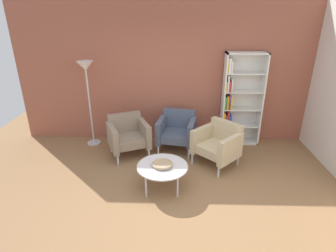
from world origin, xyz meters
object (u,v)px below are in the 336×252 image
object	(u,v)px
armchair_corner_red	(177,130)
floor_lamp_torchiere	(86,76)
armchair_near_window	(128,135)
coffee_table_low	(162,167)
decorative_bowl	(162,164)
bookshelf_tall	(238,101)
armchair_spare_guest	(218,143)

from	to	relation	value
armchair_corner_red	floor_lamp_torchiere	bearing A→B (deg)	-175.83
armchair_corner_red	armchair_near_window	world-z (taller)	same
floor_lamp_torchiere	armchair_corner_red	bearing A→B (deg)	-6.64
coffee_table_low	decorative_bowl	xyz separation A→B (m)	(-0.00, 0.00, 0.06)
decorative_bowl	armchair_near_window	xyz separation A→B (m)	(-0.72, 1.10, -0.02)
bookshelf_tall	decorative_bowl	xyz separation A→B (m)	(-1.47, -1.71, -0.48)
coffee_table_low	armchair_spare_guest	world-z (taller)	armchair_spare_guest
coffee_table_low	armchair_corner_red	size ratio (longest dim) A/B	0.97
decorative_bowl	floor_lamp_torchiere	xyz separation A→B (m)	(-1.54, 1.55, 1.01)
bookshelf_tall	coffee_table_low	size ratio (longest dim) A/B	2.37
coffee_table_low	armchair_near_window	bearing A→B (deg)	123.20
armchair_corner_red	armchair_spare_guest	distance (m)	0.93
floor_lamp_torchiere	bookshelf_tall	bearing A→B (deg)	3.02
armchair_corner_red	armchair_spare_guest	bearing A→B (deg)	-26.00
bookshelf_tall	armchair_near_window	size ratio (longest dim) A/B	2.09
coffee_table_low	floor_lamp_torchiere	world-z (taller)	floor_lamp_torchiere
decorative_bowl	floor_lamp_torchiere	world-z (taller)	floor_lamp_torchiere
armchair_spare_guest	floor_lamp_torchiere	bearing A→B (deg)	-151.99
coffee_table_low	decorative_bowl	bearing A→B (deg)	180.00
coffee_table_low	armchair_corner_red	distance (m)	1.36
floor_lamp_torchiere	coffee_table_low	bearing A→B (deg)	-45.09
coffee_table_low	armchair_corner_red	bearing A→B (deg)	80.27
decorative_bowl	armchair_corner_red	size ratio (longest dim) A/B	0.39
coffee_table_low	armchair_near_window	distance (m)	1.31
bookshelf_tall	armchair_spare_guest	size ratio (longest dim) A/B	2.00
coffee_table_low	armchair_near_window	xyz separation A→B (m)	(-0.72, 1.10, 0.04)
armchair_spare_guest	armchair_near_window	world-z (taller)	same
armchair_corner_red	armchair_near_window	distance (m)	0.98
coffee_table_low	armchair_corner_red	world-z (taller)	armchair_corner_red
armchair_spare_guest	armchair_near_window	bearing A→B (deg)	-145.66
bookshelf_tall	decorative_bowl	world-z (taller)	bookshelf_tall
armchair_spare_guest	coffee_table_low	bearing A→B (deg)	-96.39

